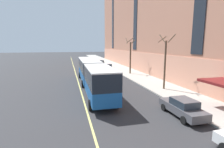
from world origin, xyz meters
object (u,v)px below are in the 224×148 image
object	(u,v)px
parked_car_darkgray_2	(182,107)
street_tree_mid_block	(165,62)
city_bus	(92,73)
parked_car_darkgray_0	(101,63)
parked_car_silver_1	(108,67)
street_tree_far_uptown	(130,56)

from	to	relation	value
parked_car_darkgray_2	street_tree_mid_block	distance (m)	9.41
city_bus	parked_car_darkgray_0	distance (m)	26.76
parked_car_darkgray_0	parked_car_silver_1	size ratio (longest dim) A/B	1.05
parked_car_silver_1	parked_car_darkgray_2	xyz separation A→B (m)	(0.10, -28.14, 0.00)
city_bus	street_tree_far_uptown	size ratio (longest dim) A/B	2.72
city_bus	parked_car_silver_1	bearing A→B (deg)	70.27
street_tree_mid_block	parked_car_darkgray_2	bearing A→B (deg)	-110.87
parked_car_darkgray_0	street_tree_mid_block	bearing A→B (deg)	-83.73
street_tree_mid_block	street_tree_far_uptown	distance (m)	13.20
street_tree_far_uptown	parked_car_darkgray_0	bearing A→B (deg)	101.27
parked_car_silver_1	street_tree_mid_block	bearing A→B (deg)	-80.62
city_bus	street_tree_mid_block	size ratio (longest dim) A/B	2.79
parked_car_darkgray_0	parked_car_darkgray_2	bearing A→B (deg)	-89.94
city_bus	parked_car_darkgray_0	xyz separation A→B (m)	(6.00, 26.04, -1.37)
city_bus	parked_car_darkgray_2	distance (m)	13.11
parked_car_silver_1	street_tree_far_uptown	xyz separation A→B (m)	(3.26, -6.61, 3.04)
city_bus	street_tree_mid_block	world-z (taller)	street_tree_mid_block
city_bus	parked_car_darkgray_2	xyz separation A→B (m)	(6.04, -11.55, -1.37)
parked_car_darkgray_2	street_tree_far_uptown	xyz separation A→B (m)	(3.16, 21.52, 3.04)
parked_car_silver_1	street_tree_mid_block	distance (m)	20.30
parked_car_silver_1	street_tree_far_uptown	size ratio (longest dim) A/B	0.57
city_bus	parked_car_silver_1	distance (m)	17.67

